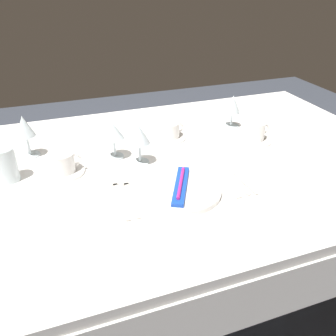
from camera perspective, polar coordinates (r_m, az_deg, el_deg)
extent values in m
plane|color=#383D47|center=(1.71, 0.08, -20.91)|extent=(6.00, 6.00, 0.00)
cube|color=white|center=(1.23, 0.10, 0.52)|extent=(1.80, 1.10, 0.04)
cube|color=white|center=(0.92, 12.32, -21.98)|extent=(1.80, 0.01, 0.18)
cube|color=white|center=(1.75, -5.89, 5.98)|extent=(1.80, 0.01, 0.18)
cylinder|color=brown|center=(2.10, 16.87, 1.16)|extent=(0.07, 0.07, 0.70)
cylinder|color=white|center=(1.05, 2.16, -3.67)|extent=(0.25, 0.25, 0.02)
cube|color=blue|center=(1.04, 2.18, -2.99)|extent=(0.13, 0.20, 0.01)
cylinder|color=#CC268C|center=(1.03, 2.19, -2.48)|extent=(0.08, 0.16, 0.01)
cube|color=beige|center=(1.02, -6.14, -5.41)|extent=(0.02, 0.19, 0.00)
cube|color=beige|center=(1.10, -7.28, -2.34)|extent=(0.02, 0.04, 0.00)
cube|color=beige|center=(1.02, -7.94, -5.60)|extent=(0.02, 0.19, 0.00)
cube|color=beige|center=(1.11, -9.11, -2.42)|extent=(0.02, 0.04, 0.00)
cube|color=beige|center=(1.11, 9.64, -2.34)|extent=(0.02, 0.19, 0.00)
cube|color=beige|center=(1.19, 7.24, 0.31)|extent=(0.02, 0.06, 0.00)
cube|color=beige|center=(1.13, 11.02, -1.89)|extent=(0.02, 0.20, 0.00)
ellipsoid|color=beige|center=(1.21, 8.37, 0.72)|extent=(0.03, 0.04, 0.01)
cube|color=beige|center=(1.14, 12.26, -1.86)|extent=(0.02, 0.19, 0.00)
ellipsoid|color=beige|center=(1.21, 9.56, 0.64)|extent=(0.03, 0.04, 0.01)
cylinder|color=white|center=(1.38, 0.17, 5.19)|extent=(0.14, 0.14, 0.01)
cylinder|color=white|center=(1.37, 0.17, 6.56)|extent=(0.09, 0.09, 0.06)
torus|color=white|center=(1.38, 1.85, 6.91)|extent=(0.04, 0.01, 0.04)
cylinder|color=white|center=(1.40, 14.43, 4.55)|extent=(0.13, 0.13, 0.01)
cylinder|color=white|center=(1.39, 14.65, 6.10)|extent=(0.07, 0.07, 0.07)
torus|color=white|center=(1.40, 15.92, 6.40)|extent=(0.05, 0.01, 0.05)
cylinder|color=white|center=(1.20, -17.12, -0.68)|extent=(0.13, 0.13, 0.01)
cylinder|color=white|center=(1.18, -17.40, 0.92)|extent=(0.08, 0.08, 0.07)
torus|color=white|center=(1.18, -15.55, 1.38)|extent=(0.05, 0.01, 0.05)
cylinder|color=silver|center=(1.26, -8.94, 1.96)|extent=(0.06, 0.06, 0.01)
cylinder|color=silver|center=(1.24, -9.08, 3.50)|extent=(0.01, 0.01, 0.07)
cone|color=silver|center=(1.21, -9.34, 6.31)|extent=(0.08, 0.08, 0.06)
cylinder|color=silver|center=(1.21, -4.70, 1.00)|extent=(0.06, 0.06, 0.01)
cylinder|color=silver|center=(1.19, -4.78, 2.68)|extent=(0.01, 0.01, 0.07)
cone|color=silver|center=(1.16, -4.93, 5.77)|extent=(0.07, 0.07, 0.07)
cylinder|color=silver|center=(1.52, 10.59, 7.06)|extent=(0.07, 0.07, 0.01)
cylinder|color=silver|center=(1.51, 10.71, 8.20)|extent=(0.01, 0.01, 0.06)
cone|color=silver|center=(1.49, 10.96, 10.60)|extent=(0.07, 0.07, 0.08)
cylinder|color=silver|center=(1.35, -22.28, 2.07)|extent=(0.07, 0.07, 0.01)
cylinder|color=silver|center=(1.34, -22.62, 3.59)|extent=(0.01, 0.01, 0.07)
cone|color=silver|center=(1.31, -23.28, 6.56)|extent=(0.07, 0.07, 0.08)
cylinder|color=silver|center=(1.20, -25.74, 0.50)|extent=(0.07, 0.07, 0.12)
cylinder|color=#C68C1E|center=(1.21, -25.40, -0.84)|extent=(0.06, 0.06, 0.04)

